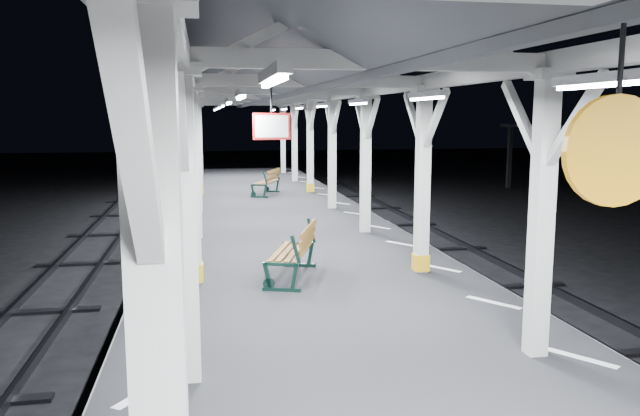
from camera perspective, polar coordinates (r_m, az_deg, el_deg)
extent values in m
plane|color=black|center=(9.47, 1.37, -15.24)|extent=(120.00, 120.00, 0.00)
cube|color=black|center=(9.28, 1.39, -12.42)|extent=(6.00, 50.00, 1.00)
cube|color=silver|center=(8.96, -14.37, -10.04)|extent=(1.00, 48.00, 0.01)
cube|color=silver|center=(9.89, 15.58, -8.32)|extent=(1.00, 48.00, 0.01)
cube|color=#2D2D33|center=(9.64, -26.54, -15.21)|extent=(0.08, 60.00, 0.16)
cube|color=#2D2D33|center=(11.17, 24.84, -11.84)|extent=(0.08, 60.00, 0.16)
cube|color=black|center=(11.51, 27.11, -11.67)|extent=(2.20, 0.22, 0.06)
cube|color=silver|center=(2.77, -14.40, -17.62)|extent=(0.22, 0.22, 3.20)
cube|color=silver|center=(3.04, -14.51, 7.13)|extent=(0.10, 0.99, 0.99)
cube|color=silver|center=(1.95, -16.71, 6.46)|extent=(0.10, 0.99, 0.99)
cube|color=silver|center=(6.60, -12.11, -2.27)|extent=(0.22, 0.22, 3.20)
cube|color=silver|center=(6.51, -12.57, 12.26)|extent=(0.40, 0.40, 0.12)
cube|color=silver|center=(7.04, -12.28, 7.81)|extent=(0.10, 0.99, 0.99)
cube|color=silver|center=(5.94, -12.60, 7.71)|extent=(0.10, 0.99, 0.99)
cube|color=silver|center=(10.56, -11.54, 1.72)|extent=(0.22, 0.22, 3.20)
cube|color=silver|center=(10.50, -11.81, 10.76)|extent=(0.40, 0.40, 0.12)
cube|color=gold|center=(10.81, -11.32, -5.77)|extent=(0.26, 0.26, 0.30)
cube|color=silver|center=(11.04, -11.67, 7.99)|extent=(0.10, 0.99, 0.99)
cube|color=silver|center=(9.94, -11.79, 7.95)|extent=(0.10, 0.99, 0.99)
cube|color=silver|center=(14.54, -11.28, 3.53)|extent=(0.22, 0.22, 3.20)
cube|color=silver|center=(14.49, -11.47, 10.08)|extent=(0.40, 0.40, 0.12)
cube|color=silver|center=(15.04, -11.38, 8.07)|extent=(0.10, 0.99, 0.99)
cube|color=silver|center=(13.94, -11.45, 8.06)|extent=(0.10, 0.99, 0.99)
cube|color=silver|center=(18.53, -11.13, 4.56)|extent=(0.22, 0.22, 3.20)
cube|color=silver|center=(18.49, -11.28, 9.70)|extent=(0.40, 0.40, 0.12)
cube|color=silver|center=(19.04, -11.22, 8.12)|extent=(0.10, 0.99, 0.99)
cube|color=silver|center=(17.94, -11.25, 8.11)|extent=(0.10, 0.99, 0.99)
cube|color=silver|center=(22.52, -11.04, 5.23)|extent=(0.22, 0.22, 3.20)
cube|color=silver|center=(22.49, -11.16, 9.45)|extent=(0.40, 0.40, 0.12)
cube|color=gold|center=(22.64, -10.94, 1.64)|extent=(0.26, 0.26, 0.30)
cube|color=silver|center=(23.04, -11.11, 8.16)|extent=(0.10, 0.99, 0.99)
cube|color=silver|center=(21.94, -11.13, 8.15)|extent=(0.10, 0.99, 0.99)
cube|color=silver|center=(26.51, -10.97, 5.69)|extent=(0.22, 0.22, 3.20)
cube|color=silver|center=(26.49, -11.07, 9.28)|extent=(0.40, 0.40, 0.12)
cube|color=silver|center=(27.04, -11.03, 8.18)|extent=(0.10, 0.99, 0.99)
cube|color=silver|center=(25.94, -11.05, 8.17)|extent=(0.10, 0.99, 0.99)
cube|color=silver|center=(30.51, -10.92, 6.03)|extent=(0.22, 0.22, 3.20)
cube|color=silver|center=(30.49, -11.01, 9.15)|extent=(0.40, 0.40, 0.12)
cube|color=silver|center=(31.04, -10.97, 8.20)|extent=(0.10, 0.99, 0.99)
cube|color=silver|center=(29.94, -10.99, 8.19)|extent=(0.10, 0.99, 0.99)
cube|color=silver|center=(7.61, 19.58, -1.16)|extent=(0.22, 0.22, 3.20)
cube|color=silver|center=(7.53, 20.21, 11.40)|extent=(0.40, 0.40, 0.12)
cube|color=silver|center=(7.99, 18.01, 7.64)|extent=(0.10, 0.99, 0.99)
cube|color=silver|center=(7.04, 22.29, 7.37)|extent=(0.10, 0.99, 0.99)
cube|color=silver|center=(11.22, 9.36, 2.17)|extent=(0.22, 0.22, 3.20)
cube|color=silver|center=(11.16, 9.56, 10.67)|extent=(0.40, 0.40, 0.12)
cube|color=gold|center=(11.46, 9.19, -4.91)|extent=(0.26, 0.26, 0.30)
cube|color=silver|center=(11.67, 8.57, 8.08)|extent=(0.10, 0.99, 0.99)
cube|color=silver|center=(10.64, 10.52, 8.01)|extent=(0.10, 0.99, 0.99)
cube|color=silver|center=(15.02, 4.19, 3.82)|extent=(0.22, 0.22, 3.20)
cube|color=silver|center=(14.98, 4.26, 10.16)|extent=(0.40, 0.40, 0.12)
cube|color=silver|center=(15.51, 3.72, 8.23)|extent=(0.10, 0.99, 0.99)
cube|color=silver|center=(14.44, 4.79, 8.20)|extent=(0.10, 0.99, 0.99)
cube|color=silver|center=(18.91, 1.12, 4.79)|extent=(0.22, 0.22, 3.20)
cube|color=silver|center=(18.88, 1.13, 9.83)|extent=(0.40, 0.40, 0.12)
cube|color=silver|center=(19.41, 0.80, 8.28)|extent=(0.10, 0.99, 0.99)
cube|color=silver|center=(18.33, 1.48, 8.27)|extent=(0.10, 0.99, 0.99)
cube|color=silver|center=(22.84, -0.91, 5.42)|extent=(0.22, 0.22, 3.20)
cube|color=silver|center=(22.81, -0.92, 9.59)|extent=(0.40, 0.40, 0.12)
cube|color=gold|center=(22.95, -0.90, 1.88)|extent=(0.26, 0.26, 0.30)
cube|color=silver|center=(23.35, -1.14, 8.31)|extent=(0.10, 0.99, 0.99)
cube|color=silver|center=(22.26, -0.68, 8.31)|extent=(0.10, 0.99, 0.99)
cube|color=silver|center=(26.78, -2.34, 5.86)|extent=(0.22, 0.22, 3.20)
cube|color=silver|center=(26.76, -2.36, 9.42)|extent=(0.40, 0.40, 0.12)
cube|color=silver|center=(27.30, -2.52, 8.33)|extent=(0.10, 0.99, 0.99)
cube|color=silver|center=(26.21, -2.18, 8.32)|extent=(0.10, 0.99, 0.99)
cube|color=silver|center=(30.74, -3.40, 6.19)|extent=(0.22, 0.22, 3.20)
cube|color=silver|center=(30.72, -3.43, 9.28)|extent=(0.40, 0.40, 0.12)
cube|color=silver|center=(31.27, -3.55, 8.33)|extent=(0.10, 0.99, 0.99)
cube|color=silver|center=(30.18, -3.29, 8.33)|extent=(0.10, 0.99, 0.99)
cube|color=silver|center=(8.51, -12.13, 12.14)|extent=(0.18, 48.00, 0.24)
cube|color=silver|center=(9.31, 13.87, 11.74)|extent=(0.18, 48.00, 0.24)
cube|color=silver|center=(6.75, 5.09, 13.30)|extent=(4.20, 0.14, 0.20)
cube|color=silver|center=(10.65, -0.79, 11.54)|extent=(4.20, 0.14, 0.20)
cube|color=silver|center=(14.61, -3.48, 10.69)|extent=(4.20, 0.14, 0.20)
cube|color=silver|center=(18.58, -5.02, 10.19)|extent=(4.20, 0.14, 0.20)
cube|color=silver|center=(22.56, -6.01, 9.86)|extent=(4.20, 0.14, 0.20)
cube|color=silver|center=(26.55, -6.70, 9.63)|extent=(4.20, 0.14, 0.20)
cube|color=silver|center=(30.54, -7.21, 9.46)|extent=(4.20, 0.14, 0.20)
cube|color=silver|center=(8.80, 1.50, 18.22)|extent=(0.16, 48.00, 0.20)
cube|color=#494C50|center=(8.57, -7.38, 15.85)|extent=(2.80, 49.00, 1.45)
cube|color=#494C50|center=(9.10, 9.83, 15.36)|extent=(2.80, 49.00, 1.45)
cube|color=silver|center=(4.52, -4.30, 12.16)|extent=(0.10, 1.35, 0.08)
cube|color=white|center=(4.52, -4.30, 11.53)|extent=(0.05, 1.25, 0.05)
cube|color=silver|center=(8.51, -7.27, 10.37)|extent=(0.10, 1.35, 0.08)
cube|color=white|center=(8.50, -7.27, 10.03)|extent=(0.05, 1.25, 0.05)
cube|color=silver|center=(12.50, -8.34, 9.71)|extent=(0.10, 1.35, 0.08)
cube|color=white|center=(12.50, -8.33, 9.48)|extent=(0.05, 1.25, 0.05)
cube|color=silver|center=(16.50, -8.88, 9.37)|extent=(0.10, 1.35, 0.08)
cube|color=white|center=(16.50, -8.88, 9.20)|extent=(0.05, 1.25, 0.05)
cube|color=silver|center=(20.49, -9.22, 9.17)|extent=(0.10, 1.35, 0.08)
cube|color=white|center=(20.49, -9.21, 9.03)|extent=(0.05, 1.25, 0.05)
cube|color=silver|center=(24.49, -9.44, 9.03)|extent=(0.10, 1.35, 0.08)
cube|color=white|center=(24.49, -9.44, 8.91)|extent=(0.05, 1.25, 0.05)
cube|color=silver|center=(28.49, -9.60, 8.93)|extent=(0.10, 1.35, 0.08)
cube|color=white|center=(28.49, -9.60, 8.82)|extent=(0.05, 1.25, 0.05)
cube|color=silver|center=(5.46, 24.52, 10.79)|extent=(0.10, 1.35, 0.08)
cube|color=white|center=(5.45, 24.49, 10.27)|extent=(0.05, 1.25, 0.05)
cube|color=silver|center=(9.04, 9.69, 10.20)|extent=(0.10, 1.35, 0.08)
cube|color=white|center=(9.04, 9.69, 9.88)|extent=(0.05, 1.25, 0.05)
cube|color=silver|center=(12.87, 3.48, 9.75)|extent=(0.10, 1.35, 0.08)
cube|color=white|center=(12.87, 3.48, 9.52)|extent=(0.05, 1.25, 0.05)
cube|color=silver|center=(16.78, 0.15, 9.46)|extent=(0.10, 1.35, 0.08)
cube|color=white|center=(16.78, 0.15, 9.28)|extent=(0.05, 1.25, 0.05)
cube|color=silver|center=(20.72, -1.92, 9.26)|extent=(0.10, 1.35, 0.08)
cube|color=white|center=(20.72, -1.92, 9.12)|extent=(0.05, 1.25, 0.05)
cube|color=silver|center=(24.68, -3.32, 9.12)|extent=(0.10, 1.35, 0.08)
cube|color=white|center=(24.68, -3.32, 9.00)|extent=(0.05, 1.25, 0.05)
cube|color=silver|center=(28.66, -4.33, 9.01)|extent=(0.10, 1.35, 0.08)
cube|color=white|center=(28.65, -4.33, 8.91)|extent=(0.05, 1.25, 0.05)
cylinder|color=black|center=(3.07, 25.85, 12.18)|extent=(0.02, 0.02, 0.30)
cylinder|color=orange|center=(3.07, 25.37, 4.73)|extent=(0.50, 0.04, 0.50)
cylinder|color=black|center=(8.33, -4.47, 9.90)|extent=(0.02, 0.02, 0.36)
cube|color=red|center=(8.33, -4.44, 7.46)|extent=(0.50, 0.03, 0.35)
cube|color=white|center=(8.33, -4.44, 7.46)|extent=(0.44, 0.04, 0.29)
cylinder|color=black|center=(25.66, -4.61, 8.90)|extent=(0.02, 0.02, 0.36)
cube|color=red|center=(25.66, -4.60, 8.11)|extent=(0.50, 0.03, 0.35)
cube|color=white|center=(25.66, -4.60, 8.11)|extent=(0.44, 0.05, 0.29)
cube|color=black|center=(34.40, 16.93, 4.49)|extent=(0.20, 0.20, 3.30)
sphere|color=silver|center=(29.14, 22.50, 6.66)|extent=(0.20, 0.20, 0.20)
sphere|color=silver|center=(34.34, 17.04, 7.11)|extent=(0.20, 0.20, 0.20)
cube|color=black|center=(10.13, -3.52, -7.46)|extent=(0.62, 0.26, 0.06)
cube|color=black|center=(10.12, -4.81, -6.26)|extent=(0.17, 0.10, 0.48)
cube|color=black|center=(10.04, -2.35, -6.37)|extent=(0.15, 0.10, 0.48)
cube|color=black|center=(9.92, -2.25, -3.80)|extent=(0.18, 0.10, 0.46)
cube|color=black|center=(11.72, -1.91, -5.25)|extent=(0.62, 0.26, 0.06)
cube|color=black|center=(11.71, -3.03, -4.21)|extent=(0.17, 0.10, 0.48)
cube|color=black|center=(11.64, -0.90, -4.28)|extent=(0.15, 0.10, 0.48)
cube|color=black|center=(11.54, -0.80, -2.06)|extent=(0.18, 0.10, 0.46)
cube|color=brown|center=(10.86, -3.76, -3.99)|extent=(0.59, 1.54, 0.04)
cube|color=brown|center=(10.83, -3.05, -4.01)|extent=(0.59, 1.54, 0.04)
cube|color=brown|center=(10.81, -2.34, -4.04)|extent=(0.59, 1.54, 0.04)
cube|color=brown|center=(10.78, -1.63, -4.06)|extent=(0.59, 1.54, 0.04)
cube|color=brown|center=(10.74, -1.25, -3.31)|extent=(0.55, 1.52, 0.10)
cube|color=brown|center=(10.71, -1.14, -2.60)|extent=(0.55, 1.52, 0.10)
cube|color=brown|center=(10.68, -1.03, -1.89)|extent=(0.55, 1.52, 0.10)
cube|color=black|center=(21.55, -5.57, 1.01)|extent=(0.59, 0.28, 0.06)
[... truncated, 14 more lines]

